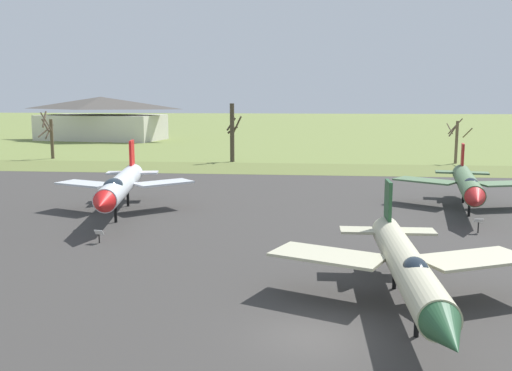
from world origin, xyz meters
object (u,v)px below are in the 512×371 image
at_px(jet_fighter_front_left, 121,185).
at_px(jet_fighter_front_right, 468,184).
at_px(visitor_building, 101,119).
at_px(info_placard_front_left, 99,235).
at_px(jet_fighter_rear_right, 407,266).
at_px(info_placard_front_right, 478,224).

xyz_separation_m(jet_fighter_front_left, jet_fighter_front_right, (27.09, 4.69, -0.17)).
bearing_deg(jet_fighter_front_right, visitor_building, 128.70).
distance_m(info_placard_front_left, jet_fighter_rear_right, 20.08).
xyz_separation_m(info_placard_front_right, jet_fighter_rear_right, (-7.08, -15.33, 1.45)).
distance_m(info_placard_front_left, info_placard_front_right, 24.92).
bearing_deg(visitor_building, jet_fighter_front_left, -68.19).
height_order(info_placard_front_right, visitor_building, visitor_building).
bearing_deg(visitor_building, info_placard_front_right, -54.78).
height_order(jet_fighter_front_right, info_placard_front_right, jet_fighter_front_right).
bearing_deg(jet_fighter_rear_right, visitor_building, 117.41).
xyz_separation_m(jet_fighter_front_left, visitor_building, (-30.78, 76.93, 2.06)).
bearing_deg(info_placard_front_left, jet_fighter_front_left, 99.97).
xyz_separation_m(jet_fighter_rear_right, visitor_building, (-49.57, 95.58, 2.34)).
relative_size(jet_fighter_rear_right, visitor_building, 0.55).
bearing_deg(info_placard_front_left, info_placard_front_right, 12.11).
bearing_deg(jet_fighter_front_left, info_placard_front_right, -7.31).
distance_m(jet_fighter_front_right, visitor_building, 92.59).
distance_m(info_placard_front_left, jet_fighter_front_right, 28.86).
relative_size(info_placard_front_right, visitor_building, 0.04).
distance_m(info_placard_front_right, jet_fighter_rear_right, 16.95).
bearing_deg(jet_fighter_rear_right, info_placard_front_right, 65.22).
xyz_separation_m(info_placard_front_left, jet_fighter_rear_right, (17.28, -10.11, 1.55)).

